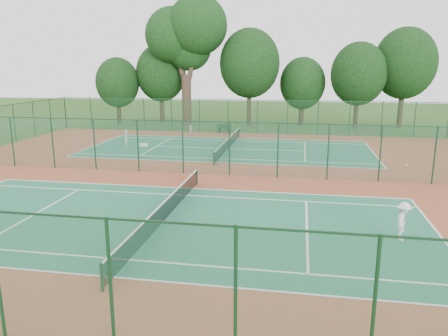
{
  "coord_description": "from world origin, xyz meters",
  "views": [
    {
      "loc": [
        5.93,
        -27.04,
        6.96
      ],
      "look_at": [
        2.01,
        -4.71,
        1.6
      ],
      "focal_mm": 35.0,
      "sensor_mm": 36.0,
      "label": 1
    }
  ],
  "objects": [
    {
      "name": "ground",
      "position": [
        0.0,
        0.0,
        0.0
      ],
      "size": [
        120.0,
        120.0,
        0.0
      ],
      "primitive_type": "plane",
      "color": "#315A1C",
      "rests_on": "ground"
    },
    {
      "name": "red_pad",
      "position": [
        0.0,
        0.0,
        0.01
      ],
      "size": [
        40.0,
        36.0,
        0.01
      ],
      "primitive_type": "cube",
      "color": "brown",
      "rests_on": "ground"
    },
    {
      "name": "court_near",
      "position": [
        0.0,
        -9.0,
        0.01
      ],
      "size": [
        23.77,
        10.97,
        0.01
      ],
      "primitive_type": "cube",
      "color": "#226C4B",
      "rests_on": "red_pad"
    },
    {
      "name": "court_far",
      "position": [
        0.0,
        9.0,
        0.01
      ],
      "size": [
        23.77,
        10.97,
        0.01
      ],
      "primitive_type": "cube",
      "color": "#216848",
      "rests_on": "red_pad"
    },
    {
      "name": "fence_north",
      "position": [
        0.0,
        18.0,
        1.76
      ],
      "size": [
        40.0,
        0.09,
        3.5
      ],
      "color": "#164324",
      "rests_on": "ground"
    },
    {
      "name": "fence_south",
      "position": [
        0.0,
        -18.0,
        1.76
      ],
      "size": [
        40.0,
        0.09,
        3.5
      ],
      "color": "#18482D",
      "rests_on": "ground"
    },
    {
      "name": "fence_divider",
      "position": [
        0.0,
        0.0,
        1.76
      ],
      "size": [
        40.0,
        0.09,
        3.5
      ],
      "color": "#1B5135",
      "rests_on": "ground"
    },
    {
      "name": "tennis_net_near",
      "position": [
        0.0,
        -9.0,
        0.54
      ],
      "size": [
        0.1,
        12.9,
        0.97
      ],
      "color": "#143920",
      "rests_on": "ground"
    },
    {
      "name": "tennis_net_far",
      "position": [
        0.0,
        9.0,
        0.54
      ],
      "size": [
        0.1,
        12.9,
        0.97
      ],
      "color": "black",
      "rests_on": "ground"
    },
    {
      "name": "player_near",
      "position": [
        10.18,
        -9.44,
        0.82
      ],
      "size": [
        0.85,
        1.16,
        1.61
      ],
      "primitive_type": "imported",
      "rotation": [
        0.0,
        0.0,
        1.31
      ],
      "color": "silver",
      "rests_on": "court_near"
    },
    {
      "name": "player_far",
      "position": [
        -8.84,
        8.09,
        0.77
      ],
      "size": [
        0.51,
        0.63,
        1.51
      ],
      "primitive_type": "imported",
      "rotation": [
        0.0,
        0.0,
        -1.25
      ],
      "color": "silver",
      "rests_on": "court_far"
    },
    {
      "name": "trash_bin",
      "position": [
        -5.4,
        17.14,
        0.4
      ],
      "size": [
        0.5,
        0.5,
        0.77
      ],
      "primitive_type": "cylinder",
      "rotation": [
        0.0,
        0.0,
        0.18
      ],
      "color": "gray",
      "rests_on": "red_pad"
    },
    {
      "name": "bench",
      "position": [
        -1.88,
        17.53,
        0.51
      ],
      "size": [
        1.62,
        1.0,
        0.96
      ],
      "rotation": [
        0.0,
        0.0,
        -0.38
      ],
      "color": "black",
      "rests_on": "red_pad"
    },
    {
      "name": "kit_bag",
      "position": [
        -7.54,
        8.86,
        0.14
      ],
      "size": [
        0.74,
        0.52,
        0.26
      ],
      "primitive_type": "cube",
      "rotation": [
        0.0,
        0.0,
        0.41
      ],
      "color": "white",
      "rests_on": "red_pad"
    },
    {
      "name": "stray_ball_a",
      "position": [
        2.71,
        -0.76,
        0.04
      ],
      "size": [
        0.07,
        0.07,
        0.07
      ],
      "primitive_type": "sphere",
      "color": "#BDDD33",
      "rests_on": "red_pad"
    },
    {
      "name": "stray_ball_b",
      "position": [
        5.51,
        -0.79,
        0.04
      ],
      "size": [
        0.06,
        0.06,
        0.06
      ],
      "primitive_type": "sphere",
      "color": "#B4D231",
      "rests_on": "red_pad"
    },
    {
      "name": "stray_ball_c",
      "position": [
        -3.94,
        -0.54,
        0.05
      ],
      "size": [
        0.07,
        0.07,
        0.07
      ],
      "primitive_type": "sphere",
      "color": "#D2E836",
      "rests_on": "red_pad"
    },
    {
      "name": "big_tree",
      "position": [
        -7.14,
        22.92,
        10.36
      ],
      "size": [
        9.52,
        6.97,
        14.63
      ],
      "color": "#3B2A20",
      "rests_on": "ground"
    },
    {
      "name": "evergreen_row",
      "position": [
        0.5,
        24.25,
        0.0
      ],
      "size": [
        39.0,
        5.0,
        12.0
      ],
      "primitive_type": null,
      "color": "black",
      "rests_on": "ground"
    }
  ]
}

